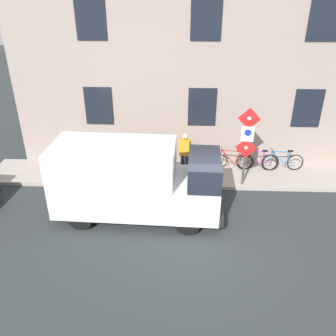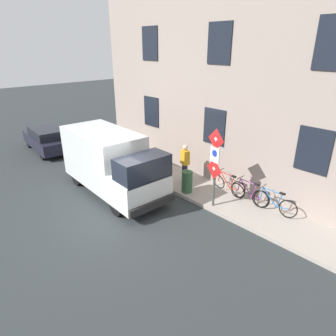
% 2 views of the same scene
% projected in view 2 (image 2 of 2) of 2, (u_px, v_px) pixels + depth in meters
% --- Properties ---
extents(ground_plane, '(80.00, 80.00, 0.00)m').
position_uv_depth(ground_plane, '(121.00, 224.00, 10.26)').
color(ground_plane, '#2A2F31').
extents(sidewalk_slab, '(2.03, 16.91, 0.14)m').
position_uv_depth(sidewalk_slab, '(196.00, 187.00, 12.68)').
color(sidewalk_slab, '#9F958B').
rests_on(sidewalk_slab, ground_plane).
extents(building_facade, '(0.75, 14.91, 8.06)m').
position_uv_depth(building_facade, '(222.00, 90.00, 12.00)').
color(building_facade, gray).
rests_on(building_facade, ground_plane).
extents(sign_post_stacked, '(0.19, 0.56, 2.88)m').
position_uv_depth(sign_post_stacked, '(215.00, 161.00, 10.41)').
color(sign_post_stacked, '#474C47').
rests_on(sign_post_stacked, sidewalk_slab).
extents(delivery_van, '(2.22, 5.41, 2.50)m').
position_uv_depth(delivery_van, '(111.00, 162.00, 12.04)').
color(delivery_van, silver).
rests_on(delivery_van, ground_plane).
extents(parked_hatchback, '(2.06, 4.12, 1.38)m').
position_uv_depth(parked_hatchback, '(48.00, 139.00, 17.02)').
color(parked_hatchback, black).
rests_on(parked_hatchback, ground_plane).
extents(bicycle_blue, '(0.46, 1.71, 0.89)m').
position_uv_depth(bicycle_blue, '(274.00, 203.00, 10.58)').
color(bicycle_blue, black).
rests_on(bicycle_blue, sidewalk_slab).
extents(bicycle_purple, '(0.46, 1.71, 0.89)m').
position_uv_depth(bicycle_purple, '(249.00, 193.00, 11.26)').
color(bicycle_purple, black).
rests_on(bicycle_purple, sidewalk_slab).
extents(bicycle_red, '(0.46, 1.72, 0.89)m').
position_uv_depth(bicycle_red, '(228.00, 185.00, 11.93)').
color(bicycle_red, black).
rests_on(bicycle_red, sidewalk_slab).
extents(pedestrian, '(0.38, 0.46, 1.72)m').
position_uv_depth(pedestrian, '(185.00, 162.00, 12.69)').
color(pedestrian, '#262B47').
rests_on(pedestrian, sidewalk_slab).
extents(litter_bin, '(0.44, 0.44, 0.90)m').
position_uv_depth(litter_bin, '(187.00, 182.00, 12.01)').
color(litter_bin, '#2D5133').
rests_on(litter_bin, sidewalk_slab).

